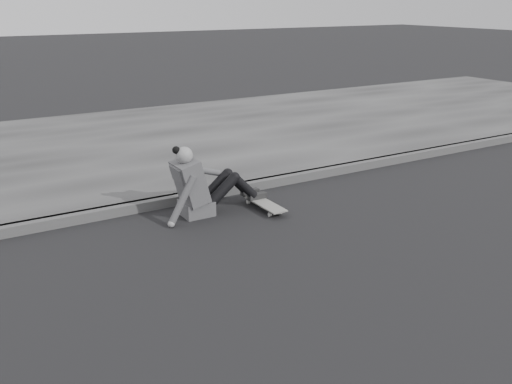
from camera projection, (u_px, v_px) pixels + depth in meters
ground at (341, 273)px, 5.43m from camera, size 80.00×80.00×0.00m
curb at (217, 192)px, 7.51m from camera, size 24.00×0.16×0.12m
sidewalk at (139, 144)px, 9.97m from camera, size 24.00×6.00×0.12m
skateboard at (264, 204)px, 7.05m from camera, size 0.20×0.78×0.09m
seated_woman at (201, 186)px, 6.80m from camera, size 1.38×0.46×0.88m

